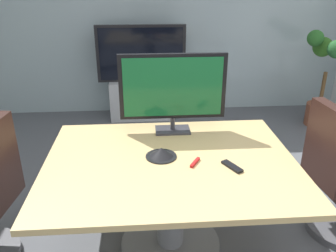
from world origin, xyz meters
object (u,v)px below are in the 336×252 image
object	(u,v)px
tv_monitor	(173,89)
wall_display_unit	(142,88)
potted_plant	(324,77)
remote_control	(232,166)
conference_phone	(161,153)
conference_table	(171,183)

from	to	relation	value
tv_monitor	wall_display_unit	bearing A→B (deg)	96.57
potted_plant	remote_control	world-z (taller)	potted_plant
wall_display_unit	conference_phone	xyz separation A→B (m)	(0.13, -2.57, 0.33)
potted_plant	conference_phone	world-z (taller)	potted_plant
wall_display_unit	remote_control	xyz separation A→B (m)	(0.59, -2.75, 0.31)
remote_control	wall_display_unit	bearing A→B (deg)	74.43
conference_table	remote_control	size ratio (longest dim) A/B	10.22
potted_plant	wall_display_unit	bearing A→B (deg)	169.81
conference_table	remote_control	world-z (taller)	remote_control
potted_plant	conference_phone	size ratio (longest dim) A/B	5.82
potted_plant	tv_monitor	bearing A→B (deg)	-141.67
conference_table	wall_display_unit	xyz separation A→B (m)	(-0.19, 2.62, -0.12)
potted_plant	remote_control	distance (m)	2.94
conference_table	tv_monitor	xyz separation A→B (m)	(0.06, 0.49, 0.54)
wall_display_unit	remote_control	distance (m)	2.83
potted_plant	conference_phone	bearing A→B (deg)	-136.65
conference_table	conference_phone	xyz separation A→B (m)	(-0.06, 0.05, 0.22)
tv_monitor	conference_phone	xyz separation A→B (m)	(-0.12, -0.44, -0.33)
conference_table	potted_plant	distance (m)	3.11
tv_monitor	remote_control	bearing A→B (deg)	-61.05
conference_table	conference_phone	world-z (taller)	conference_phone
tv_monitor	remote_control	size ratio (longest dim) A/B	4.94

